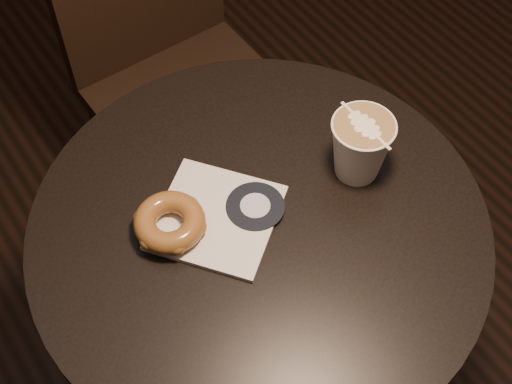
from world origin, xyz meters
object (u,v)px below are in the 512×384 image
Objects in this scene: chair at (166,42)px; doughnut at (170,222)px; pastry_bag at (216,217)px; latte_cup at (360,148)px; cafe_table at (259,285)px.

chair is 0.65m from doughnut.
pastry_bag is at bearing -112.31° from chair.
chair reaches higher than pastry_bag.
latte_cup reaches higher than pastry_bag.
latte_cup is (0.23, -0.05, 0.05)m from pastry_bag.
cafe_table is at bearing -106.75° from chair.
doughnut is 0.98× the size of latte_cup.
latte_cup is (0.01, -0.61, 0.24)m from chair.
chair is 0.65m from latte_cup.
cafe_table is 0.21m from pastry_bag.
chair is 9.27× the size of latte_cup.
doughnut is 0.31m from latte_cup.
latte_cup is (0.30, -0.07, 0.03)m from doughnut.
cafe_table is 0.63m from chair.
doughnut is at bearing 167.37° from latte_cup.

